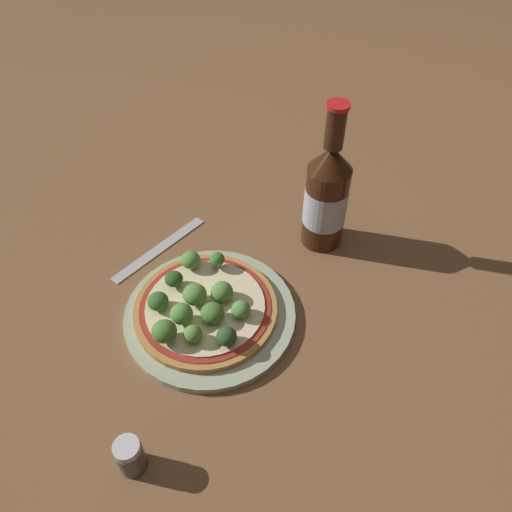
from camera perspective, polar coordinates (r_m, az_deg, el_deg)
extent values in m
plane|color=brown|center=(0.75, -3.42, -7.24)|extent=(3.00, 3.00, 0.00)
cylinder|color=#A3B293|center=(0.75, -5.27, -6.68)|extent=(0.25, 0.25, 0.01)
cylinder|color=#B77F42|center=(0.74, -5.78, -6.01)|extent=(0.21, 0.21, 0.01)
cylinder|color=maroon|center=(0.74, -5.81, -5.74)|extent=(0.19, 0.19, 0.00)
cylinder|color=beige|center=(0.74, -5.82, -5.68)|extent=(0.18, 0.18, 0.00)
cylinder|color=#7A9E5B|center=(0.78, -4.42, -0.94)|extent=(0.01, 0.01, 0.01)
ellipsoid|color=#477A33|center=(0.77, -4.47, -0.35)|extent=(0.02, 0.02, 0.02)
cylinder|color=#7A9E5B|center=(0.69, -3.35, -9.66)|extent=(0.01, 0.01, 0.01)
ellipsoid|color=#2D5123|center=(0.68, -3.39, -9.15)|extent=(0.03, 0.03, 0.03)
cylinder|color=#7A9E5B|center=(0.70, -7.16, -9.30)|extent=(0.01, 0.01, 0.01)
ellipsoid|color=#568E3D|center=(0.69, -7.24, -8.82)|extent=(0.03, 0.03, 0.02)
cylinder|color=#7A9E5B|center=(0.74, -11.02, -5.58)|extent=(0.01, 0.01, 0.01)
ellipsoid|color=#386628|center=(0.73, -11.13, -5.09)|extent=(0.03, 0.03, 0.02)
cylinder|color=#7A9E5B|center=(0.70, -10.29, -9.12)|extent=(0.01, 0.01, 0.01)
ellipsoid|color=#477A33|center=(0.69, -10.44, -8.46)|extent=(0.03, 0.03, 0.03)
cylinder|color=#7A9E5B|center=(0.74, -6.92, -5.01)|extent=(0.01, 0.01, 0.01)
ellipsoid|color=#568E3D|center=(0.73, -7.01, -4.37)|extent=(0.04, 0.04, 0.03)
cylinder|color=#7A9E5B|center=(0.76, -9.27, -3.13)|extent=(0.01, 0.01, 0.01)
ellipsoid|color=#2D5123|center=(0.75, -9.37, -2.60)|extent=(0.03, 0.03, 0.02)
cylinder|color=#7A9E5B|center=(0.72, -8.39, -7.18)|extent=(0.01, 0.01, 0.01)
ellipsoid|color=#568E3D|center=(0.71, -8.50, -6.55)|extent=(0.03, 0.03, 0.03)
cylinder|color=#7A9E5B|center=(0.74, -3.87, -4.68)|extent=(0.01, 0.01, 0.01)
ellipsoid|color=#568E3D|center=(0.73, -3.91, -4.11)|extent=(0.03, 0.03, 0.03)
cylinder|color=#7A9E5B|center=(0.72, -4.94, -7.04)|extent=(0.01, 0.01, 0.01)
ellipsoid|color=#477A33|center=(0.71, -5.00, -6.49)|extent=(0.03, 0.03, 0.03)
cylinder|color=#7A9E5B|center=(0.79, -7.41, -0.98)|extent=(0.01, 0.01, 0.01)
ellipsoid|color=#568E3D|center=(0.78, -7.48, -0.44)|extent=(0.03, 0.03, 0.03)
cylinder|color=#7A9E5B|center=(0.72, -1.72, -6.59)|extent=(0.01, 0.01, 0.01)
ellipsoid|color=#568E3D|center=(0.71, -1.74, -6.11)|extent=(0.03, 0.03, 0.02)
cylinder|color=#381E0F|center=(0.82, 7.89, 5.67)|extent=(0.07, 0.07, 0.15)
cylinder|color=#B2BCD1|center=(0.82, 7.91, 5.83)|extent=(0.07, 0.07, 0.07)
cone|color=#381E0F|center=(0.76, 8.61, 11.00)|extent=(0.07, 0.07, 0.04)
cylinder|color=#381E0F|center=(0.73, 9.06, 14.26)|extent=(0.03, 0.03, 0.06)
cylinder|color=red|center=(0.72, 9.40, 16.62)|extent=(0.03, 0.03, 0.01)
cylinder|color=#4C4C51|center=(0.64, -14.09, -21.46)|extent=(0.03, 0.03, 0.04)
cylinder|color=silver|center=(0.62, -14.57, -20.48)|extent=(0.03, 0.03, 0.01)
cube|color=#B2B2B7|center=(0.86, -10.97, 0.86)|extent=(0.08, 0.19, 0.00)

